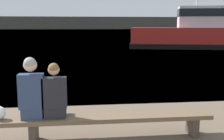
{
  "coord_description": "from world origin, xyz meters",
  "views": [
    {
      "loc": [
        0.91,
        -1.95,
        2.04
      ],
      "look_at": [
        1.8,
        5.89,
        0.78
      ],
      "focal_mm": 45.0,
      "sensor_mm": 36.0,
      "label": 1
    }
  ],
  "objects_px": {
    "bench_main": "(33,123)",
    "person_right": "(55,95)",
    "tugboat_red": "(195,35)",
    "person_left": "(32,91)"
  },
  "relations": [
    {
      "from": "bench_main",
      "to": "person_left",
      "type": "bearing_deg",
      "value": 142.47
    },
    {
      "from": "bench_main",
      "to": "person_right",
      "type": "bearing_deg",
      "value": 1.32
    },
    {
      "from": "bench_main",
      "to": "tugboat_red",
      "type": "distance_m",
      "value": 22.23
    },
    {
      "from": "person_right",
      "to": "tugboat_red",
      "type": "relative_size",
      "value": 0.08
    },
    {
      "from": "person_right",
      "to": "person_left",
      "type": "bearing_deg",
      "value": -179.34
    },
    {
      "from": "bench_main",
      "to": "person_right",
      "type": "distance_m",
      "value": 0.62
    },
    {
      "from": "bench_main",
      "to": "person_left",
      "type": "relative_size",
      "value": 5.94
    },
    {
      "from": "person_right",
      "to": "tugboat_red",
      "type": "bearing_deg",
      "value": 61.24
    },
    {
      "from": "person_left",
      "to": "person_right",
      "type": "bearing_deg",
      "value": 0.66
    },
    {
      "from": "bench_main",
      "to": "person_right",
      "type": "height_order",
      "value": "person_right"
    }
  ]
}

